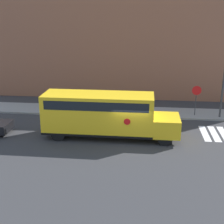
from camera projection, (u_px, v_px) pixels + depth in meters
name	position (u px, v px, depth m)	size (l,w,h in m)	color
ground_plane	(131.00, 141.00, 22.28)	(60.00, 60.00, 0.00)	#333335
sidewalk_strip	(135.00, 112.00, 28.41)	(44.00, 3.00, 0.15)	gray
building_backdrop	(139.00, 37.00, 32.64)	(32.00, 4.00, 12.58)	#935B42
school_bus	(104.00, 113.00, 22.41)	(9.73, 2.57, 3.22)	yellow
stop_sign	(196.00, 96.00, 26.73)	(0.80, 0.10, 2.77)	#38383A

